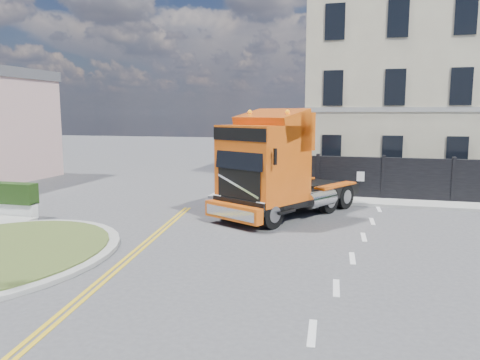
% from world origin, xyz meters
% --- Properties ---
extents(ground, '(120.00, 120.00, 0.00)m').
position_xyz_m(ground, '(0.00, 0.00, 0.00)').
color(ground, '#424244').
rests_on(ground, ground).
extents(hoarding_fence, '(18.80, 0.25, 2.00)m').
position_xyz_m(hoarding_fence, '(6.55, 9.00, 1.00)').
color(hoarding_fence, black).
rests_on(hoarding_fence, ground).
extents(georgian_building, '(12.30, 10.30, 12.80)m').
position_xyz_m(georgian_building, '(6.00, 16.50, 5.77)').
color(georgian_building, beige).
rests_on(georgian_building, ground).
extents(pavement_far, '(20.00, 1.60, 0.12)m').
position_xyz_m(pavement_far, '(6.00, 8.10, 0.06)').
color(pavement_far, '#979691').
rests_on(pavement_far, ground).
extents(truck, '(5.41, 7.14, 4.05)m').
position_xyz_m(truck, '(-0.19, 4.12, 1.81)').
color(truck, black).
rests_on(truck, ground).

